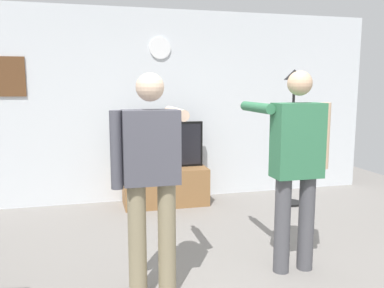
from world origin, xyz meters
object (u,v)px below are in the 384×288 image
television (164,145)px  person_standing_nearer_lamp (151,173)px  tv_stand (165,186)px  wall_clock (160,48)px  floor_lamp (293,109)px  person_standing_nearer_couch (296,160)px  framed_picture (1,77)px

television → person_standing_nearer_lamp: bearing=-102.7°
tv_stand → television: (0.00, 0.05, 0.57)m
wall_clock → floor_lamp: size_ratio=0.16×
floor_lamp → person_standing_nearer_couch: (-0.95, -1.83, -0.32)m
tv_stand → person_standing_nearer_couch: size_ratio=0.65×
framed_picture → person_standing_nearer_couch: framed_picture is taller
television → person_standing_nearer_couch: bearing=-72.2°
television → person_standing_nearer_couch: (0.74, -2.30, 0.18)m
wall_clock → person_standing_nearer_couch: 2.89m
framed_picture → person_standing_nearer_lamp: (1.51, -2.69, -0.77)m
wall_clock → person_standing_nearer_lamp: 2.98m
tv_stand → person_standing_nearer_lamp: person_standing_nearer_lamp is taller
tv_stand → person_standing_nearer_lamp: bearing=-102.9°
tv_stand → framed_picture: (-2.07, 0.30, 1.50)m
tv_stand → framed_picture: 2.57m
floor_lamp → tv_stand: bearing=165.7°
television → framed_picture: framed_picture is taller
tv_stand → wall_clock: 1.93m
tv_stand → person_standing_nearer_couch: 2.49m
person_standing_nearer_lamp → person_standing_nearer_couch: 1.30m
television → floor_lamp: bearing=-15.7°
wall_clock → person_standing_nearer_lamp: wall_clock is taller
framed_picture → television: bearing=-6.9°
person_standing_nearer_lamp → person_standing_nearer_couch: bearing=6.2°
floor_lamp → person_standing_nearer_couch: size_ratio=1.05×
framed_picture → person_standing_nearer_lamp: framed_picture is taller
television → framed_picture: bearing=173.1°
floor_lamp → person_standing_nearer_lamp: bearing=-138.8°
person_standing_nearer_couch → wall_clock: bearing=106.2°
tv_stand → framed_picture: size_ratio=1.98×
tv_stand → wall_clock: (-0.00, 0.29, 1.90)m
person_standing_nearer_lamp → tv_stand: bearing=77.1°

